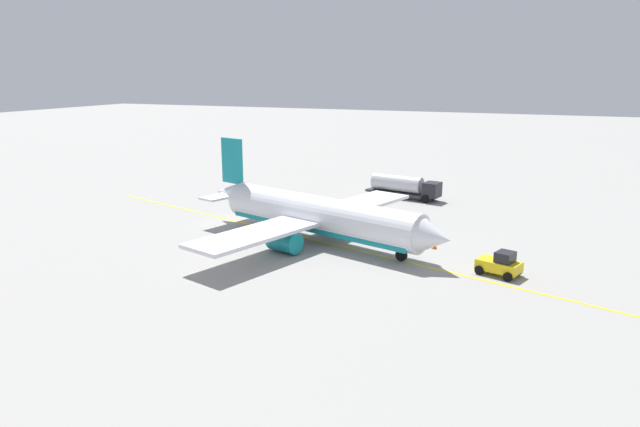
% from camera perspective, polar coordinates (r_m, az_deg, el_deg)
% --- Properties ---
extents(ground_plane, '(400.00, 400.00, 0.00)m').
position_cam_1_polar(ground_plane, '(60.45, 0.00, -2.76)').
color(ground_plane, '#9E9B96').
extents(airplane, '(30.64, 30.58, 9.79)m').
position_cam_1_polar(airplane, '(60.02, -0.35, -0.20)').
color(airplane, white).
rests_on(airplane, ground).
extents(fuel_tanker, '(10.89, 4.48, 3.15)m').
position_cam_1_polar(fuel_tanker, '(81.51, 8.25, 2.71)').
color(fuel_tanker, '#2D2D33').
rests_on(fuel_tanker, ground).
extents(pushback_tug, '(4.05, 3.26, 2.20)m').
position_cam_1_polar(pushback_tug, '(52.74, 17.29, -4.77)').
color(pushback_tug, yellow).
rests_on(pushback_tug, ground).
extents(refueling_worker, '(0.63, 0.60, 1.71)m').
position_cam_1_polar(refueling_worker, '(73.13, 4.94, 0.79)').
color(refueling_worker, navy).
rests_on(refueling_worker, ground).
extents(safety_cone_nose, '(0.57, 0.57, 0.64)m').
position_cam_1_polar(safety_cone_nose, '(59.08, 11.18, -3.11)').
color(safety_cone_nose, '#F2590F').
rests_on(safety_cone_nose, ground).
extents(taxi_line_marking, '(67.91, 20.85, 0.01)m').
position_cam_1_polar(taxi_line_marking, '(60.45, 0.00, -2.76)').
color(taxi_line_marking, yellow).
rests_on(taxi_line_marking, ground).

